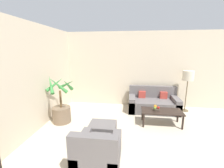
% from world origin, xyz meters
% --- Properties ---
extents(wall_back, '(7.92, 0.06, 2.70)m').
position_xyz_m(wall_back, '(0.00, 6.81, 1.35)').
color(wall_back, beige).
rests_on(wall_back, ground_plane).
extents(potted_palm, '(0.79, 0.78, 1.39)m').
position_xyz_m(potted_palm, '(-2.75, 5.08, 0.41)').
color(potted_palm, brown).
rests_on(potted_palm, ground_plane).
extents(sofa_loveseat, '(1.64, 0.85, 0.81)m').
position_xyz_m(sofa_loveseat, '(-0.02, 6.29, 0.27)').
color(sofa_loveseat, '#605B5B').
rests_on(sofa_loveseat, ground_plane).
extents(floor_lamp, '(0.35, 0.35, 1.39)m').
position_xyz_m(floor_lamp, '(1.07, 6.40, 1.17)').
color(floor_lamp, brown).
rests_on(floor_lamp, ground_plane).
extents(coffee_table, '(1.10, 0.52, 0.41)m').
position_xyz_m(coffee_table, '(0.07, 5.28, 0.36)').
color(coffee_table, black).
rests_on(coffee_table, ground_plane).
extents(fruit_bowl, '(0.22, 0.22, 0.04)m').
position_xyz_m(fruit_bowl, '(-0.08, 5.32, 0.43)').
color(fruit_bowl, '#42382D').
rests_on(fruit_bowl, coffee_table).
extents(apple_red, '(0.07, 0.07, 0.07)m').
position_xyz_m(apple_red, '(-0.02, 5.31, 0.49)').
color(apple_red, red).
rests_on(apple_red, fruit_bowl).
extents(apple_green, '(0.07, 0.07, 0.07)m').
position_xyz_m(apple_green, '(-0.13, 5.27, 0.48)').
color(apple_green, olive).
rests_on(apple_green, fruit_bowl).
extents(orange_fruit, '(0.09, 0.09, 0.09)m').
position_xyz_m(orange_fruit, '(-0.10, 5.37, 0.49)').
color(orange_fruit, orange).
rests_on(orange_fruit, fruit_bowl).
extents(armchair, '(0.77, 0.85, 0.78)m').
position_xyz_m(armchair, '(-1.35, 3.55, 0.25)').
color(armchair, '#605B5B').
rests_on(armchair, ground_plane).
extents(ottoman, '(0.62, 0.49, 0.37)m').
position_xyz_m(ottoman, '(-1.43, 4.41, 0.19)').
color(ottoman, '#605B5B').
rests_on(ottoman, ground_plane).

